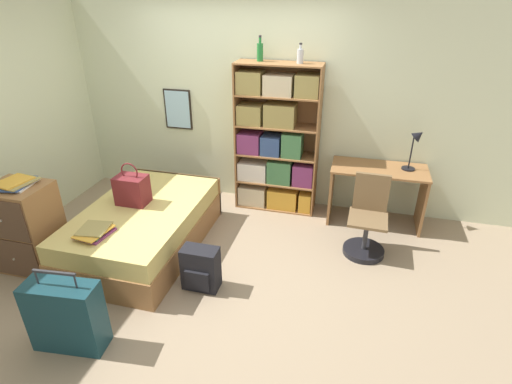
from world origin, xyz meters
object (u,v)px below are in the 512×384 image
object	(u,v)px
bottle_green	(260,51)
desk_lamp	(417,142)
backpack	(201,269)
bed	(145,227)
dresser	(27,227)
desk	(377,185)
waste_bin	(371,213)
desk_chair	(366,229)
bookcase	(275,144)
handbag	(132,189)
book_stack_on_bed	(94,232)
magazine_pile_on_dresser	(16,183)
bottle_brown	(300,56)
suitcase	(66,316)

from	to	relation	value
bottle_green	desk_lamp	xyz separation A→B (m)	(1.82, -0.08, -0.89)
backpack	bed	bearing A→B (deg)	149.70
bottle_green	dresser	bearing A→B (deg)	-134.96
bottle_green	desk	bearing A→B (deg)	-4.81
waste_bin	desk_chair	bearing A→B (deg)	-95.66
bookcase	desk_chair	xyz separation A→B (m)	(1.18, -0.75, -0.58)
desk	desk_lamp	world-z (taller)	desk_lamp
handbag	backpack	distance (m)	1.21
book_stack_on_bed	magazine_pile_on_dresser	size ratio (longest dim) A/B	0.95
book_stack_on_bed	bottle_brown	world-z (taller)	bottle_brown
bed	bottle_green	world-z (taller)	bottle_green
magazine_pile_on_dresser	desk	size ratio (longest dim) A/B	0.35
bed	dresser	xyz separation A→B (m)	(-0.94, -0.61, 0.21)
desk	desk_chair	world-z (taller)	desk_chair
bottle_brown	bottle_green	bearing A→B (deg)	175.07
dresser	waste_bin	distance (m)	3.79
handbag	desk_chair	distance (m)	2.55
desk_lamp	desk_chair	size ratio (longest dim) A/B	0.57
bookcase	desk	bearing A→B (deg)	-3.64
handbag	waste_bin	distance (m)	2.80
handbag	dresser	distance (m)	1.07
bookcase	bottle_green	world-z (taller)	bottle_green
book_stack_on_bed	bookcase	world-z (taller)	bookcase
backpack	bookcase	bearing A→B (deg)	79.60
backpack	bottle_brown	bearing A→B (deg)	71.70
book_stack_on_bed	dresser	distance (m)	0.79
bed	magazine_pile_on_dresser	xyz separation A→B (m)	(-0.93, -0.59, 0.69)
bed	bookcase	world-z (taller)	bookcase
bottle_green	bottle_brown	distance (m)	0.47
dresser	suitcase	bearing A→B (deg)	-37.71
desk_chair	waste_bin	size ratio (longest dim) A/B	3.07
bed	desk_lamp	distance (m)	3.15
bookcase	desk	world-z (taller)	bookcase
handbag	desk_lamp	world-z (taller)	desk_lamp
bottle_brown	desk_chair	size ratio (longest dim) A/B	0.25
handbag	desk_chair	size ratio (longest dim) A/B	0.54
bottle_brown	desk_lamp	xyz separation A→B (m)	(1.36, -0.04, -0.86)
handbag	bed	bearing A→B (deg)	-23.93
book_stack_on_bed	dresser	bearing A→B (deg)	-179.88
magazine_pile_on_dresser	desk	bearing A→B (deg)	27.63
handbag	desk	xyz separation A→B (m)	(2.56, 1.13, -0.16)
desk	waste_bin	bearing A→B (deg)	-117.44
bookcase	desk_lamp	world-z (taller)	bookcase
bottle_green	waste_bin	size ratio (longest dim) A/B	0.98
desk_lamp	waste_bin	world-z (taller)	desk_lamp
book_stack_on_bed	magazine_pile_on_dresser	world-z (taller)	magazine_pile_on_dresser
bottle_green	waste_bin	world-z (taller)	bottle_green
dresser	waste_bin	bearing A→B (deg)	27.37
bottle_green	bookcase	bearing A→B (deg)	-11.85
suitcase	backpack	bearing A→B (deg)	51.01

